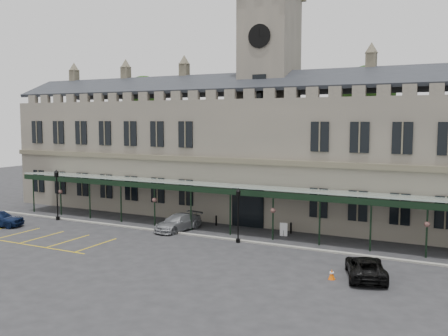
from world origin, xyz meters
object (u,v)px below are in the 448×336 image
at_px(sign_board, 284,230).
at_px(car_taxi, 178,222).
at_px(lamp_post_left, 57,190).
at_px(traffic_cone, 332,274).
at_px(clock_tower, 269,89).
at_px(car_van, 366,267).
at_px(station_building, 268,155).
at_px(lamp_post_mid, 238,210).

height_order(sign_board, car_taxi, car_taxi).
height_order(lamp_post_left, traffic_cone, lamp_post_left).
xyz_separation_m(clock_tower, traffic_cone, (11.16, -16.83, -12.78)).
relative_size(car_taxi, car_van, 1.03).
bearing_deg(sign_board, station_building, 117.34).
relative_size(station_building, sign_board, 52.08).
relative_size(traffic_cone, sign_board, 0.58).
bearing_deg(car_van, station_building, -67.65).
height_order(station_building, lamp_post_left, station_building).
relative_size(lamp_post_left, car_van, 1.03).
bearing_deg(traffic_cone, car_taxi, 155.38).
relative_size(station_building, lamp_post_left, 11.75).
xyz_separation_m(sign_board, car_taxi, (-9.33, -2.34, 0.18)).
distance_m(car_taxi, car_van, 19.01).
bearing_deg(clock_tower, traffic_cone, -56.45).
distance_m(clock_tower, car_taxi, 16.33).
distance_m(station_building, sign_board, 10.13).
xyz_separation_m(station_building, lamp_post_left, (-18.36, -10.80, -3.44)).
relative_size(traffic_cone, car_taxi, 0.13).
xyz_separation_m(lamp_post_left, traffic_cone, (29.52, -5.94, -2.70)).
distance_m(sign_board, car_taxi, 9.62).
height_order(clock_tower, lamp_post_mid, clock_tower).
bearing_deg(sign_board, car_van, -48.71).
xyz_separation_m(lamp_post_mid, car_van, (11.20, -4.59, -2.00)).
height_order(lamp_post_mid, car_van, lamp_post_mid).
height_order(traffic_cone, car_taxi, car_taxi).
relative_size(lamp_post_left, traffic_cone, 7.67).
bearing_deg(sign_board, car_taxi, -170.34).
height_order(lamp_post_left, sign_board, lamp_post_left).
relative_size(clock_tower, traffic_cone, 37.23).
xyz_separation_m(station_building, clock_tower, (0.00, 0.09, 6.64)).
xyz_separation_m(lamp_post_left, sign_board, (22.69, 3.80, -2.47)).
distance_m(lamp_post_left, sign_board, 23.14).
bearing_deg(lamp_post_left, station_building, 30.46).
bearing_deg(station_building, lamp_post_mid, -80.62).
bearing_deg(lamp_post_mid, clock_tower, 99.31).
bearing_deg(car_taxi, sign_board, 23.68).
xyz_separation_m(station_building, lamp_post_mid, (1.80, -10.87, -3.77)).
bearing_deg(station_building, car_van, -49.95).
distance_m(station_building, car_van, 21.01).
bearing_deg(car_van, sign_board, -62.02).
xyz_separation_m(station_building, car_van, (13.00, -15.46, -5.78)).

